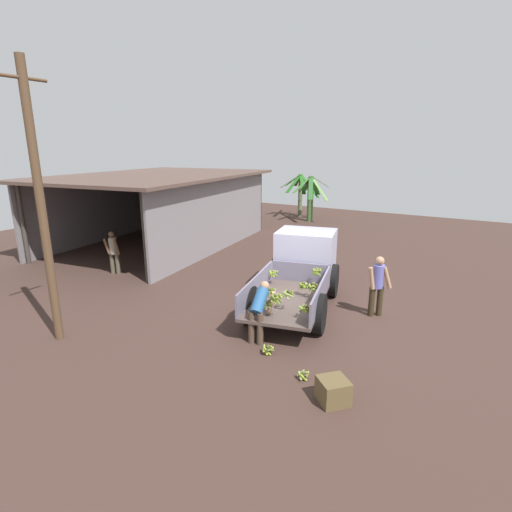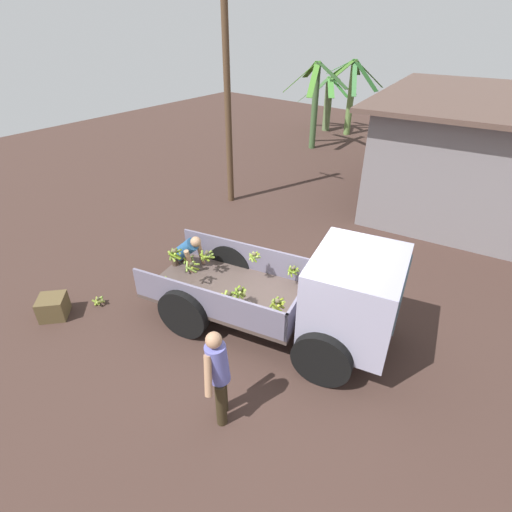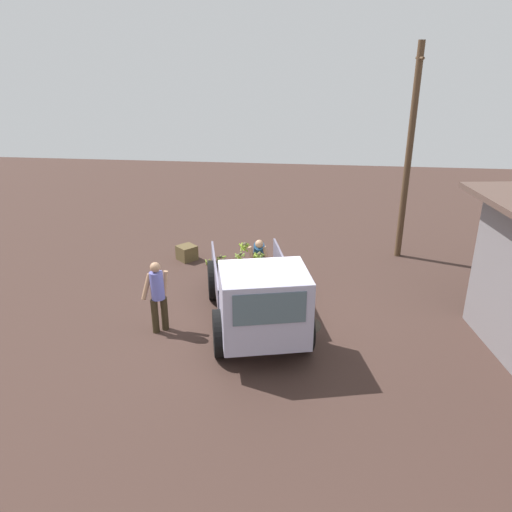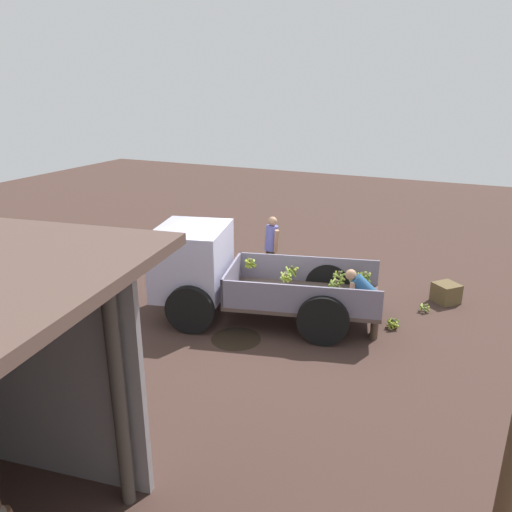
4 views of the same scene
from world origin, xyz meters
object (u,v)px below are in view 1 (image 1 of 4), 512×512
at_px(banana_bunch_on_ground_0, 268,349).
at_px(utility_pole, 41,206).
at_px(person_worker_loading, 259,308).
at_px(banana_bunch_on_ground_1, 303,374).
at_px(cargo_truck, 302,265).
at_px(person_bystander_near_shed, 113,251).
at_px(wooden_crate_0, 333,391).
at_px(person_foreground_visitor, 378,283).

bearing_deg(banana_bunch_on_ground_0, utility_pole, 112.95).
relative_size(person_worker_loading, banana_bunch_on_ground_1, 5.41).
relative_size(utility_pole, banana_bunch_on_ground_0, 22.65).
height_order(cargo_truck, banana_bunch_on_ground_1, cargo_truck).
height_order(person_bystander_near_shed, banana_bunch_on_ground_0, person_bystander_near_shed).
bearing_deg(person_worker_loading, wooden_crate_0, -128.09).
height_order(person_worker_loading, wooden_crate_0, person_worker_loading).
relative_size(person_foreground_visitor, banana_bunch_on_ground_0, 6.09).
bearing_deg(person_worker_loading, cargo_truck, -1.49).
xyz_separation_m(person_worker_loading, person_bystander_near_shed, (1.59, 6.92, 0.07)).
xyz_separation_m(utility_pole, wooden_crate_0, (1.07, -6.36, -2.90)).
distance_m(utility_pole, banana_bunch_on_ground_1, 6.53).
distance_m(person_foreground_visitor, person_bystander_near_shed, 8.92).
distance_m(banana_bunch_on_ground_0, wooden_crate_0, 2.01).
height_order(person_worker_loading, person_bystander_near_shed, person_bystander_near_shed).
xyz_separation_m(person_worker_loading, banana_bunch_on_ground_0, (-0.48, -0.51, -0.66)).
xyz_separation_m(cargo_truck, banana_bunch_on_ground_0, (-3.50, -0.87, -0.88)).
distance_m(person_foreground_visitor, banana_bunch_on_ground_1, 3.85).
relative_size(person_bystander_near_shed, banana_bunch_on_ground_0, 5.68).
xyz_separation_m(utility_pole, person_bystander_near_shed, (3.99, 2.89, -2.26)).
height_order(banana_bunch_on_ground_0, wooden_crate_0, wooden_crate_0).
height_order(utility_pole, person_worker_loading, utility_pole).
height_order(utility_pole, wooden_crate_0, utility_pole).
bearing_deg(wooden_crate_0, cargo_truck, 31.69).
relative_size(cargo_truck, person_worker_loading, 3.63).
bearing_deg(person_worker_loading, person_bystander_near_shed, 68.72).
relative_size(banana_bunch_on_ground_0, wooden_crate_0, 0.54).
bearing_deg(banana_bunch_on_ground_0, person_foreground_visitor, -23.35).
relative_size(person_worker_loading, wooden_crate_0, 2.70).
distance_m(utility_pole, banana_bunch_on_ground_0, 5.77).
bearing_deg(person_foreground_visitor, person_bystander_near_shed, -121.57).
xyz_separation_m(cargo_truck, banana_bunch_on_ground_1, (-3.99, -1.94, -0.90)).
xyz_separation_m(utility_pole, person_foreground_visitor, (5.19, -5.95, -2.20)).
bearing_deg(cargo_truck, banana_bunch_on_ground_1, -168.01).
bearing_deg(banana_bunch_on_ground_1, person_worker_loading, 58.56).
distance_m(cargo_truck, person_foreground_visitor, 2.29).
height_order(cargo_truck, person_bystander_near_shed, cargo_truck).
bearing_deg(utility_pole, person_worker_loading, -59.25).
bearing_deg(person_bystander_near_shed, person_worker_loading, 57.23).
xyz_separation_m(utility_pole, person_worker_loading, (2.40, -4.04, -2.33)).
xyz_separation_m(banana_bunch_on_ground_1, wooden_crate_0, (-0.36, -0.75, 0.11)).
bearing_deg(banana_bunch_on_ground_1, person_bystander_near_shed, 73.25).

